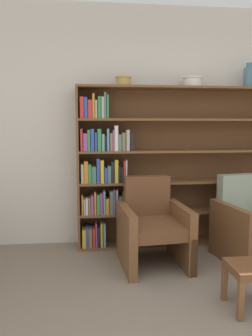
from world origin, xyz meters
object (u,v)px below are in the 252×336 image
(bowl_slate, at_px, (123,81))
(bowl_terracotta, at_px, (193,81))
(bookshelf, at_px, (167,168))
(vase_tall, at_px, (249,77))
(armchair_cushioned, at_px, (251,223))
(footstool, at_px, (251,274))
(armchair_leather, at_px, (152,226))

(bowl_slate, bearing_deg, bowl_terracotta, 0.00)
(bookshelf, xyz_separation_m, vase_tall, (0.94, -0.02, 1.04))
(vase_tall, height_order, armchair_cushioned, vase_tall)
(bookshelf, xyz_separation_m, armchair_cushioned, (0.77, -0.55, -0.52))
(vase_tall, relative_size, footstool, 0.79)
(bowl_slate, relative_size, armchair_cushioned, 0.21)
(vase_tall, xyz_separation_m, armchair_leather, (-1.22, -0.54, -1.56))
(armchair_leather, height_order, armchair_cushioned, same)
(armchair_cushioned, relative_size, footstool, 2.46)
(bowl_slate, relative_size, vase_tall, 0.66)
(bowl_terracotta, xyz_separation_m, footstool, (0.03, -1.45, -1.61))
(bookshelf, relative_size, bowl_terracotta, 11.49)
(vase_tall, relative_size, armchair_leather, 0.32)
(bookshelf, distance_m, armchair_cushioned, 1.08)
(bowl_slate, height_order, vase_tall, vase_tall)
(bookshelf, distance_m, bowl_slate, 1.10)
(bowl_terracotta, bearing_deg, bowl_slate, -180.00)
(bowl_slate, bearing_deg, armchair_cushioned, -22.73)
(bowl_slate, xyz_separation_m, bowl_terracotta, (0.78, 0.00, 0.00))
(armchair_cushioned, xyz_separation_m, footstool, (-0.47, -0.91, -0.10))
(footstool, bearing_deg, bookshelf, 101.51)
(armchair_leather, xyz_separation_m, armchair_cushioned, (1.04, -0.00, 0.00))
(vase_tall, height_order, footstool, vase_tall)
(bookshelf, height_order, bowl_slate, bowl_slate)
(bowl_slate, distance_m, vase_tall, 1.45)
(bookshelf, relative_size, armchair_leather, 2.98)
(bookshelf, xyz_separation_m, bowl_slate, (-0.51, -0.02, 0.98))
(armchair_leather, height_order, footstool, armchair_leather)
(bookshelf, bearing_deg, footstool, -78.49)
(bowl_slate, relative_size, footstool, 0.52)
(bookshelf, height_order, footstool, bookshelf)
(bookshelf, distance_m, vase_tall, 1.40)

